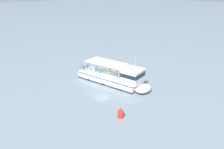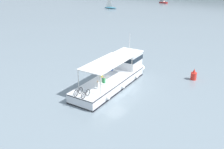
% 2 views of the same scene
% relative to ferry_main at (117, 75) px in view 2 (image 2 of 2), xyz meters
% --- Properties ---
extents(ground_plane, '(400.00, 400.00, 0.00)m').
position_rel_ferry_main_xyz_m(ground_plane, '(1.43, -1.83, -1.02)').
color(ground_plane, gray).
extents(ferry_main, '(5.83, 13.07, 5.32)m').
position_rel_ferry_main_xyz_m(ferry_main, '(0.00, 0.00, 0.00)').
color(ferry_main, silver).
rests_on(ferry_main, ground).
extents(sailboat_off_stern, '(5.00, 2.86, 5.40)m').
position_rel_ferry_main_xyz_m(sailboat_off_stern, '(-46.25, 45.55, -0.48)').
color(sailboat_off_stern, teal).
rests_on(sailboat_off_stern, ground).
extents(motorboat_far_right, '(3.69, 1.59, 1.26)m').
position_rel_ferry_main_xyz_m(motorboat_far_right, '(-42.20, 73.43, -0.47)').
color(motorboat_far_right, maroon).
rests_on(motorboat_far_right, ground).
extents(channel_buoy, '(0.70, 0.70, 1.40)m').
position_rel_ferry_main_xyz_m(channel_buoy, '(6.06, 7.23, -0.45)').
color(channel_buoy, red).
rests_on(channel_buoy, ground).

